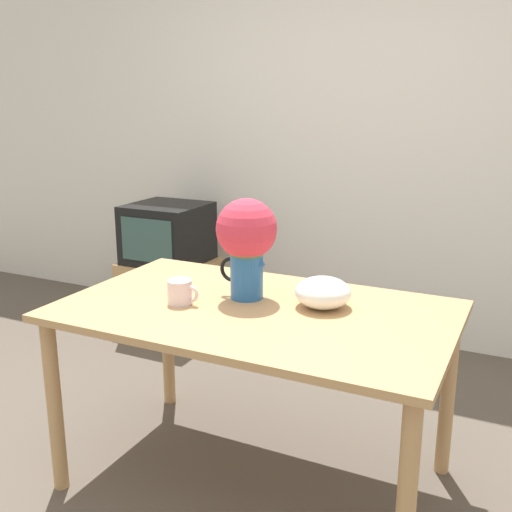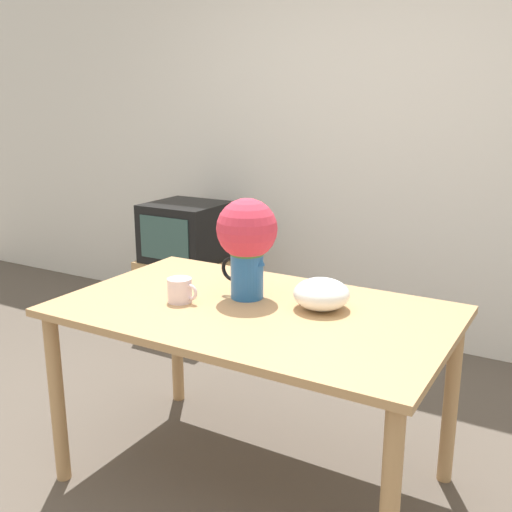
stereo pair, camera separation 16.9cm
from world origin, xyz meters
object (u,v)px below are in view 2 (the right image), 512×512
at_px(coffee_mug, 180,290).
at_px(white_bowl, 321,294).
at_px(flower_vase, 247,238).
at_px(tv_set, 186,232).

distance_m(coffee_mug, white_bowl, 0.56).
bearing_deg(coffee_mug, flower_vase, 41.78).
distance_m(coffee_mug, tv_set, 1.72).
height_order(flower_vase, tv_set, flower_vase).
xyz_separation_m(coffee_mug, tv_set, (-1.01, 1.39, -0.14)).
relative_size(flower_vase, coffee_mug, 3.05).
bearing_deg(flower_vase, white_bowl, 4.77).
distance_m(flower_vase, coffee_mug, 0.34).
relative_size(coffee_mug, tv_set, 0.27).
distance_m(flower_vase, white_bowl, 0.37).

